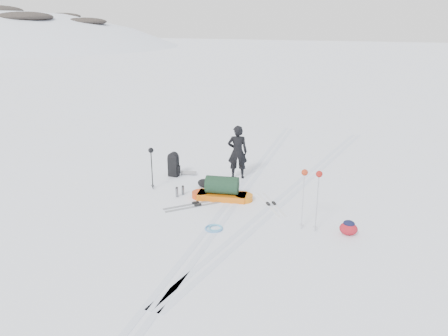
{
  "coord_description": "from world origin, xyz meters",
  "views": [
    {
      "loc": [
        3.87,
        -10.29,
        4.74
      ],
      "look_at": [
        -0.27,
        0.06,
        0.95
      ],
      "focal_mm": 35.0,
      "sensor_mm": 36.0,
      "label": 1
    }
  ],
  "objects_px": {
    "expedition_rucksack": "(175,165)",
    "pulk_sled": "(222,190)",
    "skier": "(237,152)",
    "ski_poles_black": "(151,155)"
  },
  "relations": [
    {
      "from": "expedition_rucksack",
      "to": "ski_poles_black",
      "type": "bearing_deg",
      "value": -96.18
    },
    {
      "from": "skier",
      "to": "ski_poles_black",
      "type": "bearing_deg",
      "value": 22.61
    },
    {
      "from": "pulk_sled",
      "to": "ski_poles_black",
      "type": "bearing_deg",
      "value": 170.13
    },
    {
      "from": "skier",
      "to": "expedition_rucksack",
      "type": "relative_size",
      "value": 2.1
    },
    {
      "from": "skier",
      "to": "ski_poles_black",
      "type": "relative_size",
      "value": 1.34
    },
    {
      "from": "pulk_sled",
      "to": "expedition_rucksack",
      "type": "distance_m",
      "value": 2.42
    },
    {
      "from": "skier",
      "to": "expedition_rucksack",
      "type": "distance_m",
      "value": 2.03
    },
    {
      "from": "expedition_rucksack",
      "to": "pulk_sled",
      "type": "bearing_deg",
      "value": -31.41
    },
    {
      "from": "ski_poles_black",
      "to": "skier",
      "type": "bearing_deg",
      "value": 38.29
    },
    {
      "from": "skier",
      "to": "ski_poles_black",
      "type": "distance_m",
      "value": 2.71
    }
  ]
}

